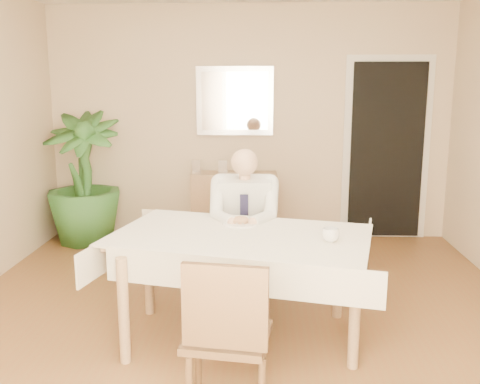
{
  "coord_description": "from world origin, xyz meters",
  "views": [
    {
      "loc": [
        0.18,
        -3.56,
        1.76
      ],
      "look_at": [
        0.0,
        0.35,
        0.95
      ],
      "focal_mm": 40.0,
      "sensor_mm": 36.0,
      "label": 1
    }
  ],
  "objects_px": {
    "chair_far": "(245,232)",
    "coffee_mug": "(331,235)",
    "chair_near": "(227,331)",
    "potted_palm": "(83,178)",
    "seated_man": "(244,221)",
    "sideboard": "(234,206)",
    "dining_table": "(241,246)"
  },
  "relations": [
    {
      "from": "chair_far",
      "to": "chair_near",
      "type": "height_order",
      "value": "chair_far"
    },
    {
      "from": "coffee_mug",
      "to": "potted_palm",
      "type": "distance_m",
      "value": 3.37
    },
    {
      "from": "dining_table",
      "to": "potted_palm",
      "type": "bearing_deg",
      "value": 142.57
    },
    {
      "from": "dining_table",
      "to": "seated_man",
      "type": "height_order",
      "value": "seated_man"
    },
    {
      "from": "chair_far",
      "to": "potted_palm",
      "type": "height_order",
      "value": "potted_palm"
    },
    {
      "from": "dining_table",
      "to": "chair_far",
      "type": "bearing_deg",
      "value": 103.12
    },
    {
      "from": "chair_near",
      "to": "coffee_mug",
      "type": "xyz_separation_m",
      "value": [
        0.62,
        0.8,
        0.29
      ]
    },
    {
      "from": "coffee_mug",
      "to": "dining_table",
      "type": "bearing_deg",
      "value": 166.05
    },
    {
      "from": "chair_far",
      "to": "coffee_mug",
      "type": "xyz_separation_m",
      "value": [
        0.58,
        -1.03,
        0.28
      ]
    },
    {
      "from": "chair_near",
      "to": "seated_man",
      "type": "relative_size",
      "value": 0.73
    },
    {
      "from": "chair_far",
      "to": "chair_near",
      "type": "bearing_deg",
      "value": -97.22
    },
    {
      "from": "chair_near",
      "to": "sideboard",
      "type": "height_order",
      "value": "chair_near"
    },
    {
      "from": "seated_man",
      "to": "potted_palm",
      "type": "xyz_separation_m",
      "value": [
        -1.82,
        1.62,
        0.03
      ]
    },
    {
      "from": "dining_table",
      "to": "potted_palm",
      "type": "relative_size",
      "value": 1.34
    },
    {
      "from": "chair_near",
      "to": "potted_palm",
      "type": "xyz_separation_m",
      "value": [
        -1.79,
        3.16,
        0.22
      ]
    },
    {
      "from": "coffee_mug",
      "to": "seated_man",
      "type": "bearing_deg",
      "value": 128.35
    },
    {
      "from": "dining_table",
      "to": "coffee_mug",
      "type": "relative_size",
      "value": 17.54
    },
    {
      "from": "seated_man",
      "to": "potted_palm",
      "type": "bearing_deg",
      "value": 138.33
    },
    {
      "from": "dining_table",
      "to": "chair_far",
      "type": "relative_size",
      "value": 2.11
    },
    {
      "from": "dining_table",
      "to": "potted_palm",
      "type": "height_order",
      "value": "potted_palm"
    },
    {
      "from": "seated_man",
      "to": "potted_palm",
      "type": "height_order",
      "value": "potted_palm"
    },
    {
      "from": "sideboard",
      "to": "chair_near",
      "type": "bearing_deg",
      "value": -89.42
    },
    {
      "from": "coffee_mug",
      "to": "potted_palm",
      "type": "bearing_deg",
      "value": 135.56
    },
    {
      "from": "seated_man",
      "to": "sideboard",
      "type": "relative_size",
      "value": 1.31
    },
    {
      "from": "chair_far",
      "to": "chair_near",
      "type": "relative_size",
      "value": 1.02
    },
    {
      "from": "chair_near",
      "to": "sideboard",
      "type": "relative_size",
      "value": 0.95
    },
    {
      "from": "seated_man",
      "to": "coffee_mug",
      "type": "bearing_deg",
      "value": -51.65
    },
    {
      "from": "seated_man",
      "to": "sideboard",
      "type": "bearing_deg",
      "value": 95.61
    },
    {
      "from": "chair_far",
      "to": "potted_palm",
      "type": "relative_size",
      "value": 0.63
    },
    {
      "from": "dining_table",
      "to": "chair_far",
      "type": "distance_m",
      "value": 0.9
    },
    {
      "from": "potted_palm",
      "to": "sideboard",
      "type": "bearing_deg",
      "value": 7.02
    },
    {
      "from": "chair_near",
      "to": "chair_far",
      "type": "bearing_deg",
      "value": 97.11
    }
  ]
}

